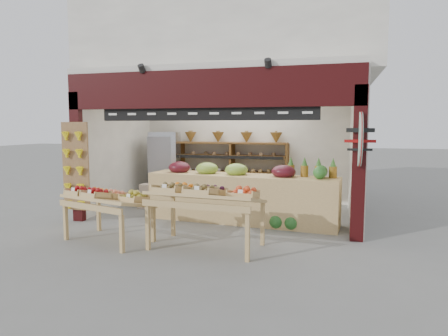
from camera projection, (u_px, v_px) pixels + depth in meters
ground at (220, 218)px, 8.61m from camera, size 60.00×60.00×0.00m
shop_structure at (238, 46)px, 9.75m from camera, size 6.36×5.12×5.40m
banana_board at (75, 168)px, 8.10m from camera, size 0.60×0.15×1.80m
gift_sign at (360, 139)px, 6.59m from camera, size 0.04×0.93×0.92m
back_shelving at (232, 160)px, 10.44m from camera, size 2.92×0.48×1.81m
refrigerator at (165, 167)px, 10.44m from camera, size 0.83×0.83×1.82m
cardboard_stack at (156, 200)px, 9.55m from camera, size 0.93×0.68×0.58m
mid_counter at (241, 196)px, 8.18m from camera, size 3.96×1.10×1.21m
display_table_left at (105, 198)px, 6.87m from camera, size 1.66×1.22×0.96m
display_table_right at (203, 194)px, 6.45m from camera, size 1.84×1.11×1.11m
watermelon_pile at (290, 217)px, 7.79m from camera, size 0.80×0.75×0.57m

